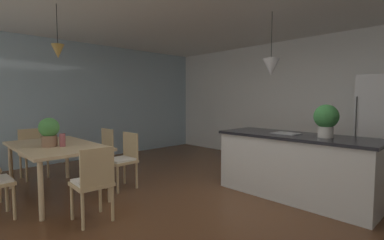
% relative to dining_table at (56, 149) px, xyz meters
% --- Properties ---
extents(ground_plane, '(10.00, 8.40, 0.04)m').
position_rel_dining_table_xyz_m(ground_plane, '(1.89, 1.31, -0.70)').
color(ground_plane, brown).
extents(wall_back_kitchen, '(10.00, 0.12, 2.70)m').
position_rel_dining_table_xyz_m(wall_back_kitchen, '(1.89, 4.57, 0.67)').
color(wall_back_kitchen, white).
rests_on(wall_back_kitchen, ground_plane).
extents(window_wall_left_glazing, '(0.06, 8.40, 2.70)m').
position_rel_dining_table_xyz_m(window_wall_left_glazing, '(-2.17, 1.31, 0.67)').
color(window_wall_left_glazing, '#9EB7C6').
rests_on(window_wall_left_glazing, ground_plane).
extents(dining_table, '(1.76, 1.01, 0.74)m').
position_rel_dining_table_xyz_m(dining_table, '(0.00, 0.00, 0.00)').
color(dining_table, '#D1B284').
rests_on(dining_table, ground_plane).
extents(chair_window_end, '(0.42, 0.42, 0.87)m').
position_rel_dining_table_xyz_m(chair_window_end, '(-1.25, -0.00, -0.20)').
color(chair_window_end, tan).
rests_on(chair_window_end, ground_plane).
extents(chair_far_right, '(0.42, 0.42, 0.87)m').
position_rel_dining_table_xyz_m(chair_far_right, '(0.39, 0.88, -0.20)').
color(chair_far_right, tan).
rests_on(chair_far_right, ground_plane).
extents(chair_far_left, '(0.42, 0.42, 0.87)m').
position_rel_dining_table_xyz_m(chair_far_left, '(-0.40, 0.88, -0.20)').
color(chair_far_left, tan).
rests_on(chair_far_left, ground_plane).
extents(chair_kitchen_end, '(0.41, 0.41, 0.87)m').
position_rel_dining_table_xyz_m(chair_kitchen_end, '(1.25, -0.00, -0.20)').
color(chair_kitchen_end, tan).
rests_on(chair_kitchen_end, ground_plane).
extents(kitchen_island, '(2.18, 0.84, 0.91)m').
position_rel_dining_table_xyz_m(kitchen_island, '(2.45, 2.45, -0.22)').
color(kitchen_island, silver).
rests_on(kitchen_island, ground_plane).
extents(refrigerator, '(0.71, 0.67, 1.81)m').
position_rel_dining_table_xyz_m(refrigerator, '(3.13, 4.17, 0.23)').
color(refrigerator, silver).
rests_on(refrigerator, ground_plane).
extents(pendant_over_table, '(0.17, 0.17, 0.73)m').
position_rel_dining_table_xyz_m(pendant_over_table, '(0.18, 0.02, 1.39)').
color(pendant_over_table, black).
extents(pendant_over_island_main, '(0.25, 0.25, 0.94)m').
position_rel_dining_table_xyz_m(pendant_over_island_main, '(2.03, 2.45, 1.21)').
color(pendant_over_island_main, black).
extents(potted_plant_on_island, '(0.31, 0.31, 0.44)m').
position_rel_dining_table_xyz_m(potted_plant_on_island, '(2.85, 2.45, 0.47)').
color(potted_plant_on_island, beige).
rests_on(potted_plant_on_island, kitchen_island).
extents(potted_plant_on_table, '(0.27, 0.27, 0.40)m').
position_rel_dining_table_xyz_m(potted_plant_on_table, '(0.11, -0.11, 0.29)').
color(potted_plant_on_table, '#8C664C').
rests_on(potted_plant_on_table, dining_table).
extents(vase_on_dining_table, '(0.08, 0.08, 0.18)m').
position_rel_dining_table_xyz_m(vase_on_dining_table, '(0.22, 0.02, 0.16)').
color(vase_on_dining_table, '#994C51').
rests_on(vase_on_dining_table, dining_table).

